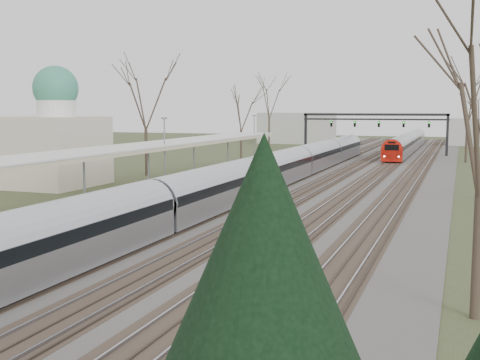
# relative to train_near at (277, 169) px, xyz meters

# --- Properties ---
(track_bed) EXTENTS (24.00, 160.00, 0.22)m
(track_bed) POSITION_rel_train_near_xyz_m (2.76, 10.16, -1.42)
(track_bed) COLOR #474442
(track_bed) RESTS_ON ground
(platform) EXTENTS (3.50, 69.00, 1.00)m
(platform) POSITION_rel_train_near_xyz_m (-6.55, -7.34, -0.98)
(platform) COLOR #9E9B93
(platform) RESTS_ON ground
(canopy) EXTENTS (4.10, 50.00, 3.11)m
(canopy) POSITION_rel_train_near_xyz_m (-6.55, -11.85, 2.45)
(canopy) COLOR slate
(canopy) RESTS_ON platform
(dome_building) EXTENTS (10.00, 8.00, 10.30)m
(dome_building) POSITION_rel_train_near_xyz_m (-19.21, -6.84, 2.24)
(dome_building) COLOR beige
(dome_building) RESTS_ON ground
(signal_gantry) EXTENTS (21.00, 0.59, 6.08)m
(signal_gantry) POSITION_rel_train_near_xyz_m (2.79, 40.15, 3.43)
(signal_gantry) COLOR black
(signal_gantry) RESTS_ON ground
(tree_west_far) EXTENTS (5.50, 5.50, 11.33)m
(tree_west_far) POSITION_rel_train_near_xyz_m (-14.50, 3.16, 6.54)
(tree_west_far) COLOR #2D231C
(tree_west_far) RESTS_ON ground
(train_near) EXTENTS (2.62, 75.21, 3.05)m
(train_near) POSITION_rel_train_near_xyz_m (0.00, 0.00, 0.00)
(train_near) COLOR #A1A4AB
(train_near) RESTS_ON ground
(train_far) EXTENTS (2.62, 45.21, 3.05)m
(train_far) POSITION_rel_train_near_xyz_m (7.00, 47.49, 0.00)
(train_far) COLOR #A1A4AB
(train_far) RESTS_ON ground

